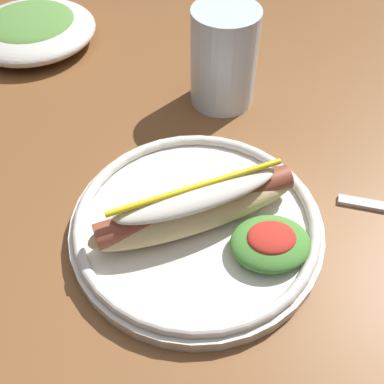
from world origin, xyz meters
The scene contains 5 objects.
ground_plane centered at (0.00, 0.00, 0.00)m, with size 8.00×8.00×0.00m, color #3D2D23.
dining_table centered at (0.00, 0.00, 0.65)m, with size 1.22×1.04×0.74m.
hot_dog_plate centered at (0.08, -0.12, 0.76)m, with size 0.27×0.27×0.08m.
water_cup centered at (0.15, 0.11, 0.80)m, with size 0.09×0.09×0.13m, color silver.
side_bowl centered at (-0.11, 0.29, 0.76)m, with size 0.20×0.20×0.05m.
Camera 1 is at (0.03, -0.40, 1.14)m, focal length 42.93 mm.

